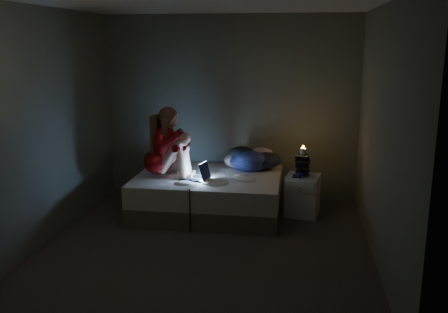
% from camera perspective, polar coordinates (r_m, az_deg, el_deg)
% --- Properties ---
extents(floor, '(3.60, 3.80, 0.02)m').
position_cam_1_polar(floor, '(5.53, -2.12, -10.55)').
color(floor, black).
rests_on(floor, ground).
extents(ceiling, '(3.60, 3.80, 0.02)m').
position_cam_1_polar(ceiling, '(5.08, -2.39, 17.63)').
color(ceiling, silver).
rests_on(ceiling, ground).
extents(wall_back, '(3.60, 0.02, 2.60)m').
position_cam_1_polar(wall_back, '(7.01, 0.73, 5.69)').
color(wall_back, '#555951').
rests_on(wall_back, ground).
extents(wall_front, '(3.60, 0.02, 2.60)m').
position_cam_1_polar(wall_front, '(3.34, -8.49, -2.91)').
color(wall_front, '#555951').
rests_on(wall_front, ground).
extents(wall_left, '(0.02, 3.80, 2.60)m').
position_cam_1_polar(wall_left, '(5.77, -20.23, 3.24)').
color(wall_left, '#555951').
rests_on(wall_left, ground).
extents(wall_right, '(0.02, 3.80, 2.60)m').
position_cam_1_polar(wall_right, '(5.12, 18.07, 2.23)').
color(wall_right, '#555951').
rests_on(wall_right, ground).
extents(bed, '(1.87, 1.40, 0.51)m').
position_cam_1_polar(bed, '(6.48, -1.80, -4.41)').
color(bed, '#BCB7A9').
rests_on(bed, ground).
extents(pillow, '(0.43, 0.31, 0.12)m').
position_cam_1_polar(pillow, '(6.81, -6.55, -0.83)').
color(pillow, beige).
rests_on(pillow, bed).
extents(woman, '(0.58, 0.38, 0.92)m').
position_cam_1_polar(woman, '(6.31, -7.73, 1.73)').
color(woman, maroon).
rests_on(woman, bed).
extents(laptop, '(0.39, 0.31, 0.24)m').
position_cam_1_polar(laptop, '(6.20, -3.49, -1.60)').
color(laptop, black).
rests_on(laptop, bed).
extents(clothes_pile, '(0.62, 0.52, 0.34)m').
position_cam_1_polar(clothes_pile, '(6.65, 2.97, -0.14)').
color(clothes_pile, navy).
rests_on(clothes_pile, bed).
extents(nightstand, '(0.47, 0.44, 0.55)m').
position_cam_1_polar(nightstand, '(6.46, 9.14, -4.50)').
color(nightstand, silver).
rests_on(nightstand, ground).
extents(book_stack, '(0.19, 0.25, 0.28)m').
position_cam_1_polar(book_stack, '(6.36, 9.14, -0.92)').
color(book_stack, black).
rests_on(book_stack, nightstand).
extents(candle, '(0.07, 0.07, 0.08)m').
position_cam_1_polar(candle, '(6.31, 9.20, 0.65)').
color(candle, beige).
rests_on(candle, book_stack).
extents(phone, '(0.09, 0.15, 0.01)m').
position_cam_1_polar(phone, '(6.27, 8.50, -2.34)').
color(phone, black).
rests_on(phone, nightstand).
extents(blue_orb, '(0.08, 0.08, 0.08)m').
position_cam_1_polar(blue_orb, '(6.21, 9.10, -2.20)').
color(blue_orb, navy).
rests_on(blue_orb, nightstand).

